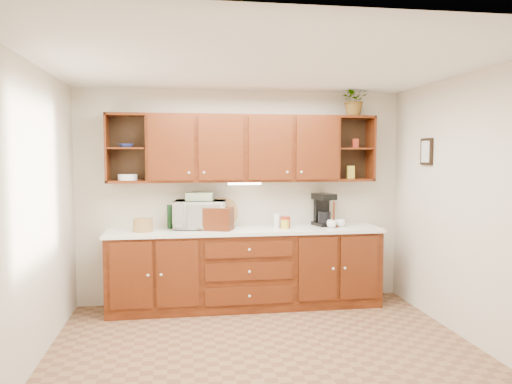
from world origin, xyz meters
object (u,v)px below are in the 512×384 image
object	(u,v)px
coffee_maker	(323,210)
potted_plant	(354,100)
bread_box	(216,219)
microwave	(200,214)

from	to	relation	value
coffee_maker	potted_plant	world-z (taller)	potted_plant
potted_plant	bread_box	bearing A→B (deg)	-176.21
microwave	bread_box	xyz separation A→B (m)	(0.18, -0.14, -0.04)
coffee_maker	potted_plant	distance (m)	1.40
coffee_maker	potted_plant	bearing A→B (deg)	-23.22
microwave	coffee_maker	xyz separation A→B (m)	(1.52, 0.04, 0.02)
microwave	bread_box	bearing A→B (deg)	-30.86
coffee_maker	microwave	bearing A→B (deg)	168.27
potted_plant	coffee_maker	bearing A→B (deg)	169.85
bread_box	coffee_maker	world-z (taller)	coffee_maker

